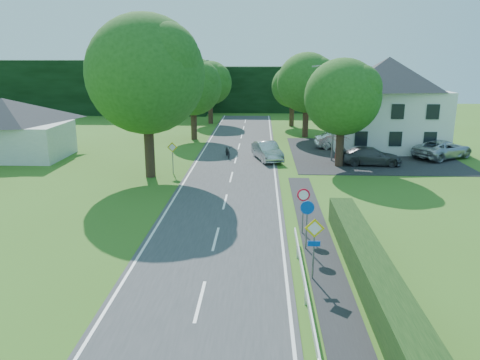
{
  "coord_description": "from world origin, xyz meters",
  "views": [
    {
      "loc": [
        2.16,
        -9.3,
        8.75
      ],
      "look_at": [
        0.98,
        16.75,
        1.76
      ],
      "focal_mm": 35.0,
      "sensor_mm": 36.0,
      "label": 1
    }
  ],
  "objects_px": {
    "streetlight": "(332,108)",
    "parked_car_silver_b": "(443,149)",
    "motorcycle": "(228,151)",
    "parasol": "(336,147)",
    "moving_car": "(267,151)",
    "parked_car_silver_a": "(340,141)",
    "parked_car_grey": "(371,156)"
  },
  "relations": [
    {
      "from": "moving_car",
      "to": "streetlight",
      "type": "bearing_deg",
      "value": -15.61
    },
    {
      "from": "motorcycle",
      "to": "parasol",
      "type": "xyz_separation_m",
      "value": [
        9.33,
        -0.61,
        0.57
      ]
    },
    {
      "from": "moving_car",
      "to": "motorcycle",
      "type": "xyz_separation_m",
      "value": [
        -3.45,
        0.92,
        -0.25
      ]
    },
    {
      "from": "moving_car",
      "to": "parasol",
      "type": "distance_m",
      "value": 5.89
    },
    {
      "from": "moving_car",
      "to": "parked_car_grey",
      "type": "distance_m",
      "value": 8.58
    },
    {
      "from": "motorcycle",
      "to": "parasol",
      "type": "bearing_deg",
      "value": -16.19
    },
    {
      "from": "streetlight",
      "to": "motorcycle",
      "type": "distance_m",
      "value": 9.68
    },
    {
      "from": "parked_car_silver_a",
      "to": "parked_car_grey",
      "type": "distance_m",
      "value": 6.96
    },
    {
      "from": "streetlight",
      "to": "parked_car_grey",
      "type": "height_order",
      "value": "streetlight"
    },
    {
      "from": "parasol",
      "to": "parked_car_grey",
      "type": "bearing_deg",
      "value": -33.92
    },
    {
      "from": "parked_car_silver_b",
      "to": "parked_car_grey",
      "type": "bearing_deg",
      "value": 79.29
    },
    {
      "from": "streetlight",
      "to": "parked_car_silver_b",
      "type": "height_order",
      "value": "streetlight"
    },
    {
      "from": "streetlight",
      "to": "parasol",
      "type": "xyz_separation_m",
      "value": [
        0.51,
        0.29,
        -3.33
      ]
    },
    {
      "from": "moving_car",
      "to": "parked_car_silver_a",
      "type": "bearing_deg",
      "value": 21.57
    },
    {
      "from": "motorcycle",
      "to": "parked_car_silver_b",
      "type": "height_order",
      "value": "parked_car_silver_b"
    },
    {
      "from": "moving_car",
      "to": "parked_car_silver_b",
      "type": "relative_size",
      "value": 0.83
    },
    {
      "from": "parked_car_silver_b",
      "to": "moving_car",
      "type": "bearing_deg",
      "value": 61.95
    },
    {
      "from": "moving_car",
      "to": "parasol",
      "type": "height_order",
      "value": "parasol"
    },
    {
      "from": "parked_car_grey",
      "to": "moving_car",
      "type": "bearing_deg",
      "value": 82.37
    },
    {
      "from": "parked_car_silver_a",
      "to": "parked_car_silver_b",
      "type": "bearing_deg",
      "value": -117.86
    },
    {
      "from": "moving_car",
      "to": "motorcycle",
      "type": "relative_size",
      "value": 2.36
    },
    {
      "from": "streetlight",
      "to": "parked_car_silver_a",
      "type": "bearing_deg",
      "value": 72.53
    },
    {
      "from": "motorcycle",
      "to": "parked_car_grey",
      "type": "height_order",
      "value": "parked_car_grey"
    },
    {
      "from": "parked_car_silver_b",
      "to": "parasol",
      "type": "relative_size",
      "value": 2.34
    },
    {
      "from": "moving_car",
      "to": "parked_car_grey",
      "type": "height_order",
      "value": "moving_car"
    },
    {
      "from": "streetlight",
      "to": "parked_car_silver_a",
      "type": "distance_m",
      "value": 6.72
    },
    {
      "from": "moving_car",
      "to": "motorcycle",
      "type": "height_order",
      "value": "moving_car"
    },
    {
      "from": "parked_car_silver_a",
      "to": "parasol",
      "type": "bearing_deg",
      "value": 164.72
    },
    {
      "from": "moving_car",
      "to": "parasol",
      "type": "xyz_separation_m",
      "value": [
        5.88,
        0.31,
        0.32
      ]
    },
    {
      "from": "parked_car_grey",
      "to": "streetlight",
      "type": "bearing_deg",
      "value": 66.88
    },
    {
      "from": "moving_car",
      "to": "parked_car_grey",
      "type": "relative_size",
      "value": 0.96
    },
    {
      "from": "motorcycle",
      "to": "parked_car_silver_b",
      "type": "bearing_deg",
      "value": -10.85
    }
  ]
}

